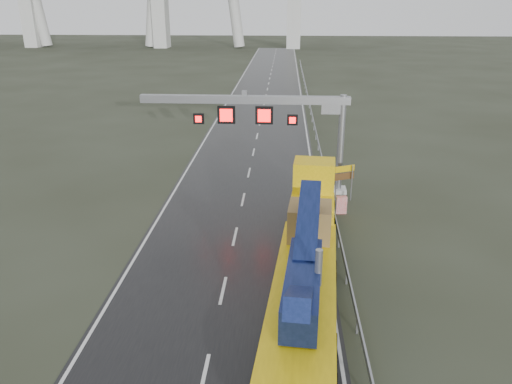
# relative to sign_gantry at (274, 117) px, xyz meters

# --- Properties ---
(ground) EXTENTS (400.00, 400.00, 0.00)m
(ground) POSITION_rel_sign_gantry_xyz_m (-2.10, -17.99, -5.61)
(ground) COLOR #2B2E20
(ground) RESTS_ON ground
(road) EXTENTS (11.00, 200.00, 0.02)m
(road) POSITION_rel_sign_gantry_xyz_m (-2.10, 22.01, -5.60)
(road) COLOR black
(road) RESTS_ON ground
(guardrail) EXTENTS (0.20, 140.00, 1.40)m
(guardrail) POSITION_rel_sign_gantry_xyz_m (4.00, 12.01, -4.91)
(guardrail) COLOR gray
(guardrail) RESTS_ON ground
(sign_gantry) EXTENTS (14.90, 1.20, 7.42)m
(sign_gantry) POSITION_rel_sign_gantry_xyz_m (0.00, 0.00, 0.00)
(sign_gantry) COLOR silver
(sign_gantry) RESTS_ON ground
(heavy_haul_truck) EXTENTS (4.53, 19.81, 4.61)m
(heavy_haul_truck) POSITION_rel_sign_gantry_xyz_m (2.09, -11.58, -3.82)
(heavy_haul_truck) COLOR yellow
(heavy_haul_truck) RESTS_ON ground
(exit_sign_pair) EXTENTS (1.41, 0.70, 2.62)m
(exit_sign_pair) POSITION_rel_sign_gantry_xyz_m (5.00, -1.64, -3.78)
(exit_sign_pair) COLOR gray
(exit_sign_pair) RESTS_ON ground
(striped_barrier) EXTENTS (0.74, 0.46, 1.18)m
(striped_barrier) POSITION_rel_sign_gantry_xyz_m (4.61, -3.99, -5.02)
(striped_barrier) COLOR red
(striped_barrier) RESTS_ON ground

